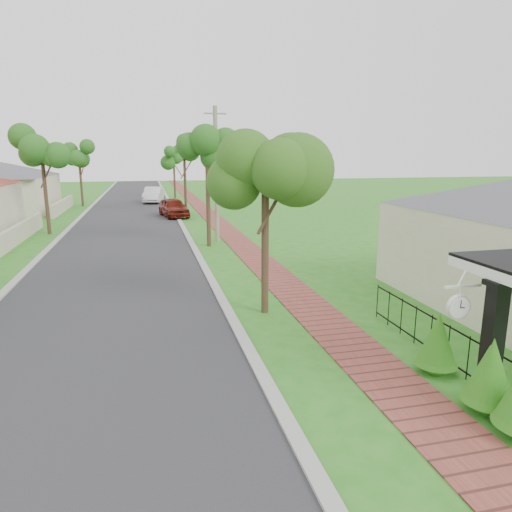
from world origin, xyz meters
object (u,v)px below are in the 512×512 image
object	(u,v)px
parked_car_white	(153,195)
near_tree	(265,168)
parked_car_red	(174,208)
station_clock	(459,305)
porch_post	(491,352)
utility_pole	(216,174)

from	to	relation	value
parked_car_white	near_tree	bearing A→B (deg)	-77.22
parked_car_red	station_clock	xyz separation A→B (m)	(3.65, -28.77, 1.22)
porch_post	parked_car_white	world-z (taller)	porch_post
near_tree	utility_pole	distance (m)	12.17
parked_car_white	utility_pole	size ratio (longest dim) A/B	0.64
utility_pole	near_tree	bearing A→B (deg)	-91.88
porch_post	parked_car_white	bearing A→B (deg)	97.66
parked_car_red	station_clock	bearing A→B (deg)	-93.14
station_clock	near_tree	bearing A→B (deg)	111.58
porch_post	parked_car_white	size ratio (longest dim) A/B	0.54
near_tree	station_clock	size ratio (longest dim) A/B	6.98
parked_car_white	utility_pole	bearing A→B (deg)	-73.83
near_tree	station_clock	distance (m)	6.70
parked_car_red	near_tree	distance (m)	23.29
parked_car_red	parked_car_white	world-z (taller)	parked_car_white
parked_car_red	utility_pole	bearing A→B (deg)	-91.16
utility_pole	station_clock	xyz separation A→B (m)	(1.90, -17.95, -1.75)
parked_car_white	porch_post	bearing A→B (deg)	-74.01
parked_car_red	station_clock	world-z (taller)	station_clock
porch_post	near_tree	bearing A→B (deg)	114.23
porch_post	parked_car_red	size ratio (longest dim) A/B	0.59
parked_car_red	utility_pole	distance (m)	11.36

